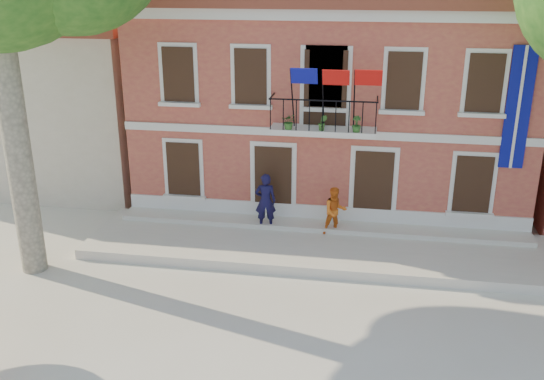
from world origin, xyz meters
The scene contains 6 objects.
ground centered at (0.00, 0.00, 0.00)m, with size 90.00×90.00×0.00m, color beige.
main_building centered at (2.00, 9.99, 3.78)m, with size 13.50×9.59×7.50m.
neighbor_west centered at (-9.50, 11.00, 3.22)m, with size 9.40×9.40×6.40m.
terrace centered at (2.00, 4.40, 0.15)m, with size 14.00×3.40×0.30m, color silver.
pedestrian_navy centered at (0.27, 5.27, 1.21)m, with size 0.66×0.44×1.82m, color #131036.
pedestrian_orange centered at (2.47, 5.16, 1.06)m, with size 0.74×0.58×1.52m, color orange.
Camera 1 is at (3.41, -12.27, 8.08)m, focal length 40.00 mm.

